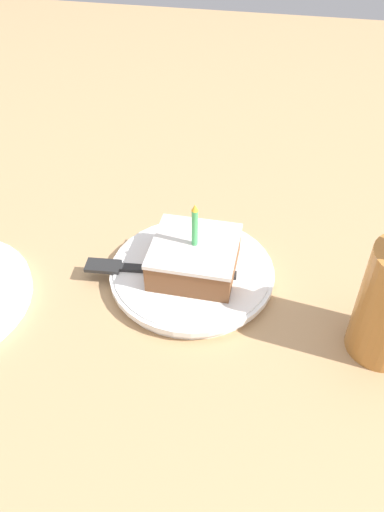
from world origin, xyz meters
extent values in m
cube|color=tan|center=(0.00, 0.00, -0.02)|extent=(2.40, 2.40, 0.04)
cylinder|color=white|center=(0.01, 0.03, 0.01)|extent=(0.20, 0.20, 0.02)
cylinder|color=white|center=(0.01, 0.03, 0.01)|extent=(0.21, 0.21, 0.01)
cube|color=brown|center=(0.01, 0.03, 0.04)|extent=(0.10, 0.10, 0.04)
cube|color=silver|center=(0.01, 0.03, 0.06)|extent=(0.11, 0.11, 0.01)
cylinder|color=#4CBF66|center=(0.01, 0.03, 0.09)|extent=(0.01, 0.01, 0.05)
cone|color=yellow|center=(0.01, 0.03, 0.12)|extent=(0.01, 0.01, 0.01)
cube|color=#262626|center=(0.00, 0.05, 0.02)|extent=(0.03, 0.15, 0.00)
cube|color=#262626|center=(-0.01, 0.14, 0.02)|extent=(0.03, 0.05, 0.00)
camera|label=1|loc=(-0.45, -0.07, 0.46)|focal=35.00mm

